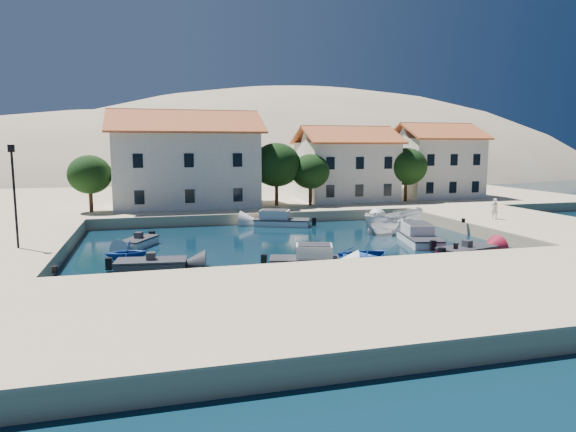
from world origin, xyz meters
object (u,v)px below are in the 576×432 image
object	(u,v)px
building_left	(185,158)
cabin_cruiser_east	(420,237)
building_right	(435,160)
lamppost	(14,186)
rowboat_south	(360,263)
boat_east	(393,233)
building_mid	(346,163)
pedestrian	(495,209)
cabin_cruiser_south	(304,260)

from	to	relation	value
building_left	cabin_cruiser_east	bearing A→B (deg)	-52.93
building_right	lamppost	size ratio (longest dim) A/B	1.52
rowboat_south	boat_east	bearing A→B (deg)	-58.43
building_mid	cabin_cruiser_east	xyz separation A→B (m)	(-2.57, -21.43, -4.75)
building_mid	rowboat_south	world-z (taller)	building_mid
rowboat_south	pedestrian	distance (m)	17.94
boat_east	building_right	bearing A→B (deg)	-46.03
cabin_cruiser_east	pedestrian	bearing A→B (deg)	-55.33
boat_east	rowboat_south	bearing A→B (deg)	136.37
rowboat_south	cabin_cruiser_east	size ratio (longest dim) A/B	0.90
building_mid	pedestrian	distance (m)	19.30
cabin_cruiser_east	building_right	bearing A→B (deg)	-19.78
cabin_cruiser_south	building_right	bearing A→B (deg)	64.42
boat_east	cabin_cruiser_south	bearing A→B (deg)	125.59
building_right	cabin_cruiser_east	size ratio (longest dim) A/B	1.66
building_right	rowboat_south	world-z (taller)	building_right
cabin_cruiser_south	cabin_cruiser_east	xyz separation A→B (m)	(10.45, 5.12, -0.00)
building_left	cabin_cruiser_east	world-z (taller)	building_left
building_right	cabin_cruiser_south	size ratio (longest dim) A/B	2.15
building_mid	lamppost	xyz separation A→B (m)	(-29.50, -21.00, -0.47)
building_mid	cabin_cruiser_east	distance (m)	22.10
cabin_cruiser_east	boat_east	distance (m)	4.82
building_right	lamppost	distance (m)	46.98
boat_east	cabin_cruiser_east	bearing A→B (deg)	169.39
lamppost	cabin_cruiser_south	bearing A→B (deg)	-18.59
building_left	pedestrian	xyz separation A→B (m)	(24.41, -16.90, -4.06)
cabin_cruiser_south	boat_east	bearing A→B (deg)	59.33
lamppost	building_mid	bearing A→B (deg)	35.45
building_mid	cabin_cruiser_south	xyz separation A→B (m)	(-13.02, -26.54, -4.75)
building_left	lamppost	distance (m)	23.10
building_mid	boat_east	world-z (taller)	building_mid
cabin_cruiser_south	pedestrian	size ratio (longest dim) A/B	2.51
cabin_cruiser_east	boat_east	world-z (taller)	cabin_cruiser_east
building_right	boat_east	bearing A→B (deg)	-128.97
building_right	pedestrian	distance (m)	20.03
rowboat_south	cabin_cruiser_south	bearing A→B (deg)	73.24
building_mid	building_right	xyz separation A→B (m)	(12.00, 1.00, 0.25)
lamppost	building_right	bearing A→B (deg)	27.93
cabin_cruiser_south	pedestrian	bearing A→B (deg)	40.66
building_right	rowboat_south	xyz separation A→B (m)	(-21.37, -27.22, -5.47)
building_right	building_left	bearing A→B (deg)	-176.19
building_mid	cabin_cruiser_east	bearing A→B (deg)	-96.83
lamppost	cabin_cruiser_south	size ratio (longest dim) A/B	1.41
building_left	cabin_cruiser_south	bearing A→B (deg)	-78.96
building_right	cabin_cruiser_south	xyz separation A→B (m)	(-25.02, -27.54, -5.00)
building_right	lamppost	xyz separation A→B (m)	(-41.50, -22.00, -0.72)
building_mid	lamppost	distance (m)	36.21
building_mid	building_right	size ratio (longest dim) A/B	1.11
building_right	rowboat_south	size ratio (longest dim) A/B	1.85
building_right	pedestrian	bearing A→B (deg)	-106.47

